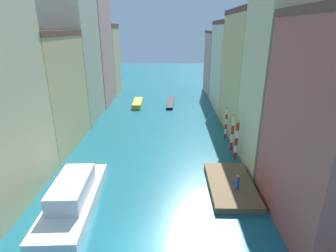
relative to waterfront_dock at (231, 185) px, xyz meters
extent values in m
plane|color=#196070|center=(-7.59, 17.45, -0.28)|extent=(154.00, 154.00, 0.00)
cube|color=#DBB77A|center=(-20.60, 9.71, 6.34)|extent=(6.17, 11.61, 13.24)
cube|color=brown|center=(-20.60, 9.71, 13.26)|extent=(6.30, 11.85, 0.60)
cube|color=#BCB299|center=(-20.60, 20.38, 10.30)|extent=(6.17, 9.26, 21.16)
cube|color=tan|center=(-20.60, 30.32, 10.66)|extent=(6.17, 9.53, 21.89)
cube|color=#DBB77A|center=(-20.60, 38.91, 6.82)|extent=(6.17, 7.08, 14.21)
cube|color=brown|center=(-20.60, 38.91, 14.32)|extent=(6.30, 7.23, 0.78)
cube|color=#B25147|center=(5.43, -4.73, 7.15)|extent=(6.17, 10.35, 14.87)
cube|color=beige|center=(5.43, 5.08, 9.00)|extent=(6.17, 8.09, 18.57)
cube|color=#DBB77A|center=(5.43, 15.23, 7.63)|extent=(6.17, 11.95, 15.83)
cube|color=brown|center=(5.43, 15.23, 15.88)|extent=(6.30, 12.19, 0.66)
cube|color=beige|center=(5.43, 27.41, 7.06)|extent=(6.17, 11.96, 14.68)
cube|color=brown|center=(5.43, 27.41, 14.75)|extent=(6.30, 12.20, 0.70)
cube|color=tan|center=(5.43, 39.30, 6.27)|extent=(6.17, 10.67, 13.10)
cube|color=brown|center=(5.43, 39.30, 13.10)|extent=(6.30, 10.88, 0.55)
cube|color=brown|center=(0.00, 0.00, 0.00)|extent=(4.09, 7.72, 0.56)
cylinder|color=#234C93|center=(0.29, -1.07, 0.87)|extent=(0.36, 0.36, 1.17)
sphere|color=tan|center=(0.29, -1.07, 1.58)|extent=(0.26, 0.26, 0.26)
cylinder|color=red|center=(1.70, 5.86, 0.16)|extent=(0.36, 0.36, 0.88)
cylinder|color=white|center=(1.70, 5.86, 1.04)|extent=(0.36, 0.36, 0.88)
cylinder|color=red|center=(1.70, 5.86, 1.92)|extent=(0.36, 0.36, 0.88)
cylinder|color=white|center=(1.70, 5.86, 2.81)|extent=(0.36, 0.36, 0.88)
cylinder|color=red|center=(1.70, 5.86, 3.69)|extent=(0.36, 0.36, 0.88)
sphere|color=gold|center=(1.70, 5.86, 4.27)|extent=(0.39, 0.39, 0.39)
cylinder|color=red|center=(1.74, 8.13, 0.27)|extent=(0.32, 0.32, 1.10)
cylinder|color=white|center=(1.74, 8.13, 1.37)|extent=(0.32, 0.32, 1.10)
cylinder|color=red|center=(1.74, 8.13, 2.46)|extent=(0.32, 0.32, 1.10)
cylinder|color=white|center=(1.74, 8.13, 3.56)|extent=(0.32, 0.32, 1.10)
sphere|color=gold|center=(1.74, 8.13, 4.24)|extent=(0.35, 0.35, 0.35)
cylinder|color=red|center=(1.74, 12.00, 0.06)|extent=(0.29, 0.29, 0.69)
cylinder|color=white|center=(1.74, 12.00, 0.75)|extent=(0.29, 0.29, 0.69)
cylinder|color=red|center=(1.74, 12.00, 1.44)|extent=(0.29, 0.29, 0.69)
cylinder|color=white|center=(1.74, 12.00, 2.13)|extent=(0.29, 0.29, 0.69)
cylinder|color=red|center=(1.74, 12.00, 2.83)|extent=(0.29, 0.29, 0.69)
cylinder|color=white|center=(1.74, 12.00, 3.52)|extent=(0.29, 0.29, 0.69)
sphere|color=gold|center=(1.74, 12.00, 3.98)|extent=(0.32, 0.32, 0.32)
cube|color=white|center=(-13.73, -2.88, 0.22)|extent=(4.07, 11.02, 1.00)
cube|color=silver|center=(-13.73, -2.88, 1.48)|extent=(2.82, 5.75, 1.51)
cube|color=black|center=(-5.71, 30.07, -0.07)|extent=(1.65, 9.45, 0.43)
cube|color=gold|center=(-12.08, 28.50, 0.15)|extent=(1.80, 6.25, 0.87)
camera|label=1|loc=(-5.63, -21.68, 13.79)|focal=28.64mm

